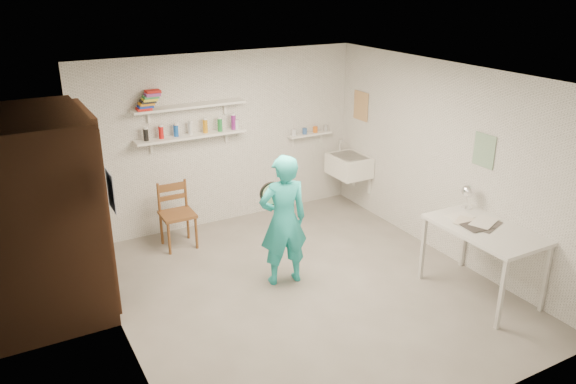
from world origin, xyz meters
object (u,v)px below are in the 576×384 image
belfast_sink (349,166)px  work_table (481,261)px  wooden_chair (177,215)px  wall_clock (272,193)px  desk_lamp (468,191)px  man (283,220)px

belfast_sink → work_table: size_ratio=0.49×
belfast_sink → wooden_chair: size_ratio=0.67×
wooden_chair → work_table: (2.53, -2.75, -0.04)m
wall_clock → desk_lamp: 2.25m
belfast_sink → desk_lamp: bearing=-87.6°
wall_clock → desk_lamp: size_ratio=1.81×
wooden_chair → desk_lamp: 3.60m
desk_lamp → work_table: bearing=-112.4°
man → work_table: size_ratio=1.26×
belfast_sink → wall_clock: (-1.91, -1.20, 0.33)m
belfast_sink → wooden_chair: bearing=179.2°
work_table → desk_lamp: 0.82m
belfast_sink → work_table: (-0.11, -2.72, -0.29)m
man → wall_clock: man is taller
man → wall_clock: (-0.03, 0.22, 0.26)m
wall_clock → desk_lamp: bearing=-18.6°
belfast_sink → wooden_chair: 2.65m
belfast_sink → wall_clock: size_ratio=2.17×
wall_clock → wooden_chair: size_ratio=0.31×
desk_lamp → man: bearing=157.6°
wooden_chair → desk_lamp: size_ratio=5.90×
wall_clock → desk_lamp: (2.00, -1.03, 0.01)m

